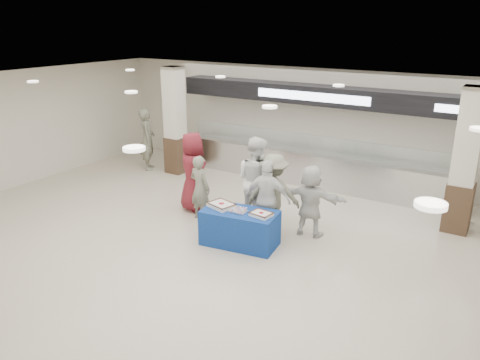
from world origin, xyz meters
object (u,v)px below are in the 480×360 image
Objects in this scene: sheet_cake_left at (221,205)px; civilian_maroon at (193,172)px; soldier_a at (200,188)px; display_table at (240,228)px; civilian_white at (311,201)px; sheet_cake_right at (261,214)px; cupcake_tray at (239,210)px; soldier_b at (274,193)px; chef_tall at (256,180)px; soldier_bg at (147,139)px; chef_short at (268,199)px.

sheet_cake_left is 0.31× the size of civilian_maroon.
display_table is at bearing 164.11° from soldier_a.
civilian_maroon is 1.22× the size of civilian_white.
soldier_a is at bearing 5.94° from civilian_white.
civilian_maroon is at bearing -3.20° from civilian_white.
sheet_cake_right is 0.51m from cupcake_tray.
display_table is 0.88× the size of soldier_b.
chef_tall is (0.11, 1.24, 0.21)m from sheet_cake_left.
soldier_b is (-0.25, 0.99, 0.09)m from sheet_cake_right.
soldier_a reaches higher than display_table.
chef_tall is 5.20m from soldier_bg.
cupcake_tray is at bearing 42.72° from civilian_white.
chef_short is at bearing 79.66° from soldier_b.
cupcake_tray is 1.62m from civilian_white.
chef_tall is (-0.82, 1.20, 0.22)m from sheet_cake_right.
cupcake_tray is at bearing 58.36° from soldier_b.
soldier_a is (-1.05, 0.66, -0.03)m from sheet_cake_left.
sheet_cake_right is 1.30m from civilian_white.
soldier_b is 0.82m from civilian_white.
cupcake_tray is 6.01m from soldier_bg.
sheet_cake_left is 0.35× the size of chef_short.
soldier_bg is at bearing -32.59° from chef_short.
display_table is 0.97× the size of civilian_white.
soldier_b reaches higher than civilian_white.
soldier_bg reaches higher than chef_short.
cupcake_tray is at bearing 175.37° from civilian_maroon.
soldier_b is at bearing -92.96° from chef_short.
cupcake_tray is 0.17× the size of chef_tall.
civilian_maroon is (-1.97, 1.05, 0.20)m from cupcake_tray.
civilian_maroon is at bearing -161.13° from soldier_bg.
civilian_maroon is at bearing 152.08° from cupcake_tray.
display_table is 6.04m from soldier_bg.
soldier_a is 0.80× the size of soldier_bg.
display_table is at bearing 42.60° from civilian_white.
civilian_white is at bearing -166.00° from chef_tall.
chef_tall is 1.39m from civilian_white.
soldier_b reaches higher than display_table.
chef_tall reaches higher than sheet_cake_right.
soldier_a is at bearing 148.49° from display_table.
sheet_cake_right is 0.23× the size of soldier_bg.
chef_short is at bearing -153.13° from soldier_bg.
display_table is 0.79× the size of civilian_maroon.
chef_short is 1.08× the size of civilian_white.
sheet_cake_right is 0.25× the size of soldier_b.
civilian_white reaches higher than cupcake_tray.
chef_short reaches higher than civilian_white.
chef_tall reaches higher than soldier_bg.
cupcake_tray is at bearing 118.98° from chef_tall.
chef_tall is at bearing 96.89° from display_table.
sheet_cake_right is at bearing 86.61° from soldier_b.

